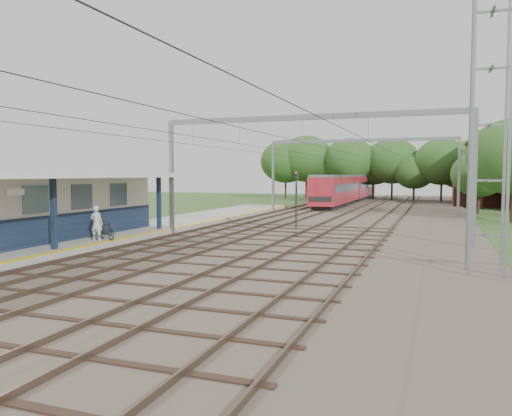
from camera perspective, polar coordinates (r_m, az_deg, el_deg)
The scene contains 15 objects.
ground at distance 16.15m, azimuth -20.68°, elevation -9.71°, with size 160.00×160.00×0.00m, color #2D4C1E.
ballast_bed at distance 42.49m, azimuth 11.44°, elevation -1.16°, with size 18.00×90.00×0.10m, color #473D33.
platform at distance 31.60m, azimuth -14.43°, elevation -2.70°, with size 5.00×52.00×0.35m, color gray.
yellow_stripe at distance 30.37m, azimuth -10.93°, elevation -2.57°, with size 0.45×52.00×0.01m, color yellow.
station_building at distance 26.96m, azimuth -25.39°, elevation -0.07°, with size 3.41×18.00×3.40m.
canopy at distance 25.41m, azimuth -25.35°, elevation 3.32°, with size 6.40×20.00×3.44m.
rail_tracks at distance 42.92m, azimuth 8.15°, elevation -0.91°, with size 11.80×88.00×0.15m.
catenary_system at distance 37.82m, azimuth 9.55°, elevation 6.53°, with size 17.22×88.00×7.00m.
lattice_pylon at distance 20.06m, azimuth 25.16°, elevation 10.03°, with size 1.30×1.30×12.00m.
tree_band at distance 69.29m, azimuth 14.75°, elevation 4.74°, with size 31.72×30.88×8.82m.
house_far at distance 64.11m, azimuth 25.19°, elevation 3.07°, with size 8.00×6.12×8.66m.
person at distance 26.58m, azimuth -17.76°, elevation -1.66°, with size 0.66×0.43×1.80m, color beige.
bicycle at distance 26.84m, azimuth -16.71°, elevation -2.48°, with size 0.45×1.60×0.96m, color black.
train at distance 65.66m, azimuth 10.59°, elevation 2.30°, with size 2.71×33.75×3.57m.
signal_post at distance 33.69m, azimuth 4.62°, elevation 1.58°, with size 0.31×0.29×3.93m.
Camera 1 is at (10.31, -11.85, 3.72)m, focal length 35.00 mm.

